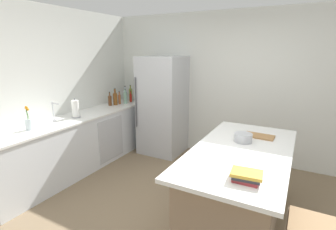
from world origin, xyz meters
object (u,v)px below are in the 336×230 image
(flower_vase, at_px, (29,123))
(syrup_bottle, at_px, (110,100))
(cookbook_stack, at_px, (247,176))
(paper_towel_roll, at_px, (75,109))
(kitchen_island, at_px, (239,188))
(whiskey_bottle, at_px, (115,99))
(olive_oil_bottle, at_px, (131,94))
(soda_bottle, at_px, (125,96))
(hot_sauce_bottle, at_px, (131,98))
(sink_faucet, at_px, (54,111))
(vinegar_bottle, at_px, (119,99))
(cutting_board, at_px, (259,136))
(gin_bottle, at_px, (125,98))
(mixing_bowl, at_px, (243,138))
(refrigerator, at_px, (163,106))

(flower_vase, distance_m, syrup_bottle, 1.70)
(cookbook_stack, bearing_deg, paper_towel_roll, 164.21)
(kitchen_island, xyz_separation_m, whiskey_bottle, (-2.69, 1.18, 0.56))
(olive_oil_bottle, relative_size, soda_bottle, 1.00)
(paper_towel_roll, relative_size, hot_sauce_bottle, 1.37)
(kitchen_island, relative_size, sink_faucet, 6.50)
(vinegar_bottle, relative_size, cutting_board, 0.71)
(vinegar_bottle, bearing_deg, paper_towel_roll, -87.67)
(vinegar_bottle, height_order, cookbook_stack, vinegar_bottle)
(olive_oil_bottle, bearing_deg, whiskey_bottle, -91.82)
(paper_towel_roll, bearing_deg, sink_faucet, -104.72)
(flower_vase, bearing_deg, gin_bottle, 88.31)
(gin_bottle, xyz_separation_m, cutting_board, (2.70, -0.87, -0.09))
(olive_oil_bottle, bearing_deg, hot_sauce_bottle, -52.63)
(paper_towel_roll, distance_m, cookbook_stack, 2.92)
(cutting_board, bearing_deg, vinegar_bottle, 164.46)
(paper_towel_roll, distance_m, whiskey_bottle, 1.04)
(vinegar_bottle, xyz_separation_m, mixing_bowl, (2.63, -1.03, -0.04))
(kitchen_island, xyz_separation_m, paper_towel_roll, (-2.62, 0.14, 0.57))
(hot_sauce_bottle, relative_size, soda_bottle, 0.69)
(syrup_bottle, bearing_deg, cutting_board, -11.40)
(flower_vase, relative_size, syrup_bottle, 1.25)
(mixing_bowl, bearing_deg, whiskey_bottle, 160.55)
(flower_vase, height_order, whiskey_bottle, flower_vase)
(soda_bottle, distance_m, cutting_board, 2.92)
(hot_sauce_bottle, bearing_deg, cutting_board, -21.33)
(cookbook_stack, distance_m, cutting_board, 1.17)
(kitchen_island, height_order, flower_vase, flower_vase)
(flower_vase, distance_m, olive_oil_bottle, 2.27)
(flower_vase, xyz_separation_m, olive_oil_bottle, (-0.02, 2.27, 0.04))
(kitchen_island, height_order, mixing_bowl, mixing_bowl)
(gin_bottle, xyz_separation_m, syrup_bottle, (-0.14, -0.30, -0.02))
(kitchen_island, xyz_separation_m, refrigerator, (-1.82, 1.50, 0.45))
(sink_faucet, xyz_separation_m, mixing_bowl, (2.67, 0.43, -0.09))
(paper_towel_roll, relative_size, whiskey_bottle, 0.98)
(cutting_board, bearing_deg, syrup_bottle, 168.60)
(mixing_bowl, bearing_deg, soda_bottle, 155.12)
(vinegar_bottle, bearing_deg, sink_faucet, -91.53)
(paper_towel_roll, xyz_separation_m, cutting_board, (2.71, 0.37, -0.11))
(kitchen_island, bearing_deg, whiskey_bottle, 156.27)
(olive_oil_bottle, distance_m, syrup_bottle, 0.58)
(kitchen_island, bearing_deg, syrup_bottle, 158.42)
(whiskey_bottle, xyz_separation_m, mixing_bowl, (2.65, -0.94, -0.06))
(whiskey_bottle, bearing_deg, soda_bottle, 84.58)
(kitchen_island, bearing_deg, sink_faucet, -176.10)
(kitchen_island, relative_size, refrigerator, 1.06)
(kitchen_island, bearing_deg, cutting_board, 80.00)
(olive_oil_bottle, bearing_deg, paper_towel_roll, -87.95)
(whiskey_bottle, relative_size, cookbook_stack, 1.22)
(sink_faucet, relative_size, whiskey_bottle, 0.94)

